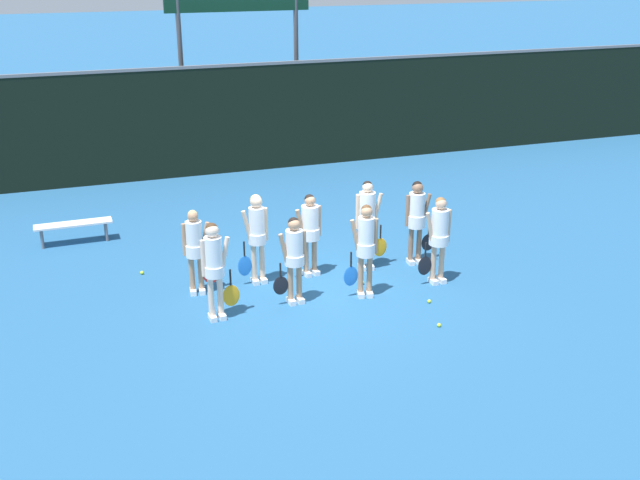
{
  "coord_description": "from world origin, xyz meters",
  "views": [
    {
      "loc": [
        -4.25,
        -12.08,
        5.93
      ],
      "look_at": [
        -0.01,
        0.04,
        0.93
      ],
      "focal_mm": 42.0,
      "sensor_mm": 36.0,
      "label": 1
    }
  ],
  "objects_px": {
    "tennis_ball_3": "(429,301)",
    "tennis_ball_4": "(142,273)",
    "player_6": "(310,228)",
    "tennis_ball_1": "(439,325)",
    "player_4": "(195,246)",
    "bench_courtside": "(73,226)",
    "player_3": "(439,233)",
    "player_1": "(294,253)",
    "tennis_ball_0": "(362,283)",
    "player_0": "(214,263)",
    "player_5": "(257,231)",
    "tennis_ball_2": "(429,269)",
    "player_8": "(417,215)",
    "scoreboard": "(238,1)",
    "player_2": "(365,243)",
    "player_7": "(367,218)"
  },
  "relations": [
    {
      "from": "tennis_ball_3",
      "to": "tennis_ball_4",
      "type": "height_order",
      "value": "tennis_ball_4"
    },
    {
      "from": "player_6",
      "to": "tennis_ball_1",
      "type": "xyz_separation_m",
      "value": [
        1.36,
        -2.78,
        -0.93
      ]
    },
    {
      "from": "player_4",
      "to": "tennis_ball_1",
      "type": "bearing_deg",
      "value": -30.19
    },
    {
      "from": "bench_courtside",
      "to": "player_3",
      "type": "xyz_separation_m",
      "value": [
        6.42,
        -4.42,
        0.61
      ]
    },
    {
      "from": "player_1",
      "to": "tennis_ball_0",
      "type": "height_order",
      "value": "player_1"
    },
    {
      "from": "player_3",
      "to": "tennis_ball_4",
      "type": "relative_size",
      "value": 23.66
    },
    {
      "from": "bench_courtside",
      "to": "tennis_ball_1",
      "type": "bearing_deg",
      "value": -48.05
    },
    {
      "from": "player_0",
      "to": "player_1",
      "type": "xyz_separation_m",
      "value": [
        1.45,
        0.16,
        -0.08
      ]
    },
    {
      "from": "tennis_ball_0",
      "to": "tennis_ball_4",
      "type": "distance_m",
      "value": 4.31
    },
    {
      "from": "tennis_ball_3",
      "to": "player_5",
      "type": "bearing_deg",
      "value": 144.71
    },
    {
      "from": "player_1",
      "to": "player_5",
      "type": "relative_size",
      "value": 0.92
    },
    {
      "from": "tennis_ball_1",
      "to": "tennis_ball_3",
      "type": "relative_size",
      "value": 1.01
    },
    {
      "from": "player_5",
      "to": "tennis_ball_2",
      "type": "relative_size",
      "value": 26.73
    },
    {
      "from": "player_8",
      "to": "tennis_ball_2",
      "type": "relative_size",
      "value": 26.26
    },
    {
      "from": "scoreboard",
      "to": "player_2",
      "type": "xyz_separation_m",
      "value": [
        -0.31,
        -10.46,
        -3.51
      ]
    },
    {
      "from": "bench_courtside",
      "to": "player_7",
      "type": "height_order",
      "value": "player_7"
    },
    {
      "from": "player_0",
      "to": "tennis_ball_3",
      "type": "height_order",
      "value": "player_0"
    },
    {
      "from": "bench_courtside",
      "to": "tennis_ball_4",
      "type": "bearing_deg",
      "value": -63.06
    },
    {
      "from": "player_7",
      "to": "tennis_ball_1",
      "type": "xyz_separation_m",
      "value": [
        0.21,
        -2.7,
        -1.04
      ]
    },
    {
      "from": "player_7",
      "to": "tennis_ball_0",
      "type": "height_order",
      "value": "player_7"
    },
    {
      "from": "tennis_ball_0",
      "to": "tennis_ball_2",
      "type": "height_order",
      "value": "tennis_ball_0"
    },
    {
      "from": "player_6",
      "to": "player_8",
      "type": "bearing_deg",
      "value": -13.24
    },
    {
      "from": "player_6",
      "to": "tennis_ball_1",
      "type": "distance_m",
      "value": 3.23
    },
    {
      "from": "player_1",
      "to": "tennis_ball_4",
      "type": "distance_m",
      "value": 3.39
    },
    {
      "from": "bench_courtside",
      "to": "player_0",
      "type": "xyz_separation_m",
      "value": [
        2.16,
        -4.52,
        0.64
      ]
    },
    {
      "from": "player_2",
      "to": "player_6",
      "type": "relative_size",
      "value": 1.07
    },
    {
      "from": "tennis_ball_0",
      "to": "player_2",
      "type": "bearing_deg",
      "value": -108.23
    },
    {
      "from": "tennis_ball_0",
      "to": "tennis_ball_2",
      "type": "distance_m",
      "value": 1.49
    },
    {
      "from": "tennis_ball_1",
      "to": "tennis_ball_3",
      "type": "bearing_deg",
      "value": 73.32
    },
    {
      "from": "player_0",
      "to": "tennis_ball_2",
      "type": "relative_size",
      "value": 26.63
    },
    {
      "from": "player_6",
      "to": "player_5",
      "type": "bearing_deg",
      "value": 171.86
    },
    {
      "from": "player_2",
      "to": "player_8",
      "type": "height_order",
      "value": "player_2"
    },
    {
      "from": "tennis_ball_2",
      "to": "tennis_ball_4",
      "type": "relative_size",
      "value": 0.91
    },
    {
      "from": "bench_courtside",
      "to": "player_8",
      "type": "relative_size",
      "value": 0.94
    },
    {
      "from": "player_5",
      "to": "tennis_ball_4",
      "type": "distance_m",
      "value": 2.54
    },
    {
      "from": "tennis_ball_3",
      "to": "tennis_ball_4",
      "type": "relative_size",
      "value": 0.92
    },
    {
      "from": "player_0",
      "to": "player_3",
      "type": "bearing_deg",
      "value": -2.19
    },
    {
      "from": "player_1",
      "to": "tennis_ball_1",
      "type": "height_order",
      "value": "player_1"
    },
    {
      "from": "bench_courtside",
      "to": "player_2",
      "type": "bearing_deg",
      "value": -43.51
    },
    {
      "from": "player_1",
      "to": "player_8",
      "type": "relative_size",
      "value": 0.94
    },
    {
      "from": "player_5",
      "to": "tennis_ball_4",
      "type": "relative_size",
      "value": 24.41
    },
    {
      "from": "player_7",
      "to": "player_8",
      "type": "height_order",
      "value": "player_7"
    },
    {
      "from": "bench_courtside",
      "to": "tennis_ball_3",
      "type": "height_order",
      "value": "bench_courtside"
    },
    {
      "from": "player_1",
      "to": "tennis_ball_1",
      "type": "xyz_separation_m",
      "value": [
        2.01,
        -1.71,
        -0.91
      ]
    },
    {
      "from": "bench_courtside",
      "to": "player_6",
      "type": "bearing_deg",
      "value": -38.46
    },
    {
      "from": "player_6",
      "to": "player_8",
      "type": "distance_m",
      "value": 2.19
    },
    {
      "from": "player_1",
      "to": "tennis_ball_4",
      "type": "xyz_separation_m",
      "value": [
        -2.45,
        2.16,
        -0.91
      ]
    },
    {
      "from": "player_7",
      "to": "tennis_ball_4",
      "type": "bearing_deg",
      "value": 172.88
    },
    {
      "from": "player_7",
      "to": "tennis_ball_2",
      "type": "bearing_deg",
      "value": -16.81
    },
    {
      "from": "player_7",
      "to": "tennis_ball_4",
      "type": "height_order",
      "value": "player_7"
    }
  ]
}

